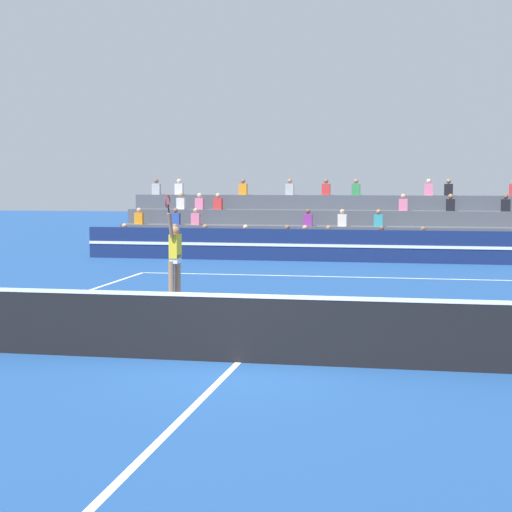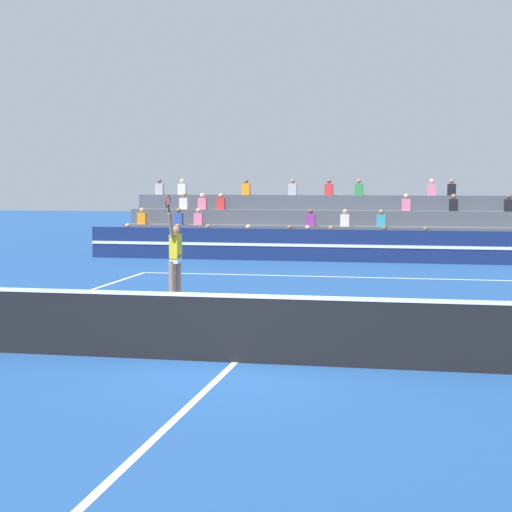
% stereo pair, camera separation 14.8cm
% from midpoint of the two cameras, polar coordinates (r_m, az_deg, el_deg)
% --- Properties ---
extents(ground_plane, '(120.00, 120.00, 0.00)m').
position_cam_midpoint_polar(ground_plane, '(13.15, -1.52, -7.12)').
color(ground_plane, navy).
extents(court_lines, '(11.10, 23.90, 0.01)m').
position_cam_midpoint_polar(court_lines, '(13.15, -1.52, -7.10)').
color(court_lines, white).
rests_on(court_lines, ground).
extents(tennis_net, '(12.00, 0.10, 1.10)m').
position_cam_midpoint_polar(tennis_net, '(13.05, -1.52, -4.79)').
color(tennis_net, '#2D6B38').
rests_on(tennis_net, ground).
extents(sponsor_banner_wall, '(18.00, 0.26, 1.10)m').
position_cam_midpoint_polar(sponsor_banner_wall, '(29.29, 5.47, 0.69)').
color(sponsor_banner_wall, navy).
rests_on(sponsor_banner_wall, ground).
extents(bleacher_stand, '(17.07, 3.80, 2.83)m').
position_cam_midpoint_polar(bleacher_stand, '(32.41, 5.99, 1.62)').
color(bleacher_stand, '#4C515B').
rests_on(bleacher_stand, ground).
extents(tennis_player, '(0.36, 0.97, 2.49)m').
position_cam_midpoint_polar(tennis_player, '(20.08, -5.64, -0.06)').
color(tennis_player, '#9E7051').
rests_on(tennis_player, ground).
extents(tennis_ball, '(0.07, 0.07, 0.07)m').
position_cam_midpoint_polar(tennis_ball, '(17.67, 9.18, -3.92)').
color(tennis_ball, '#C6DB33').
rests_on(tennis_ball, ground).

